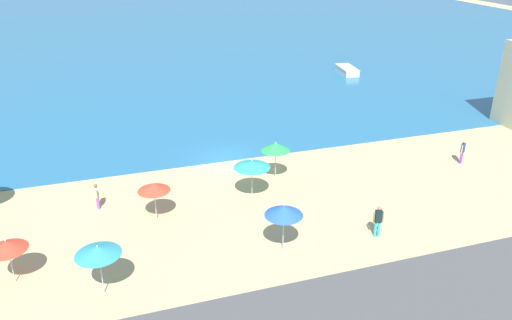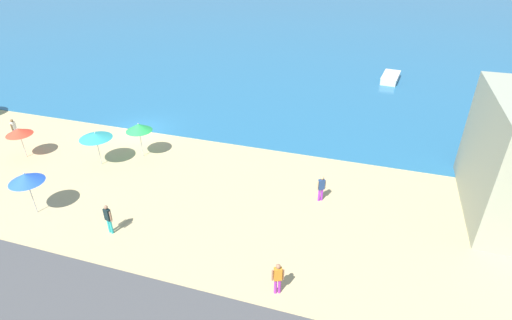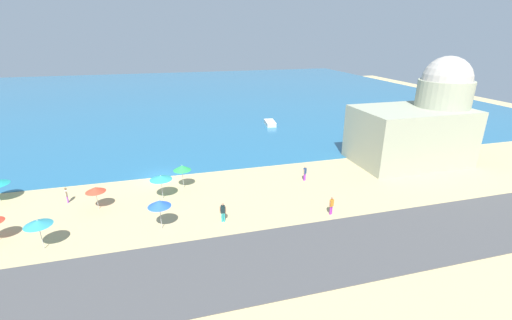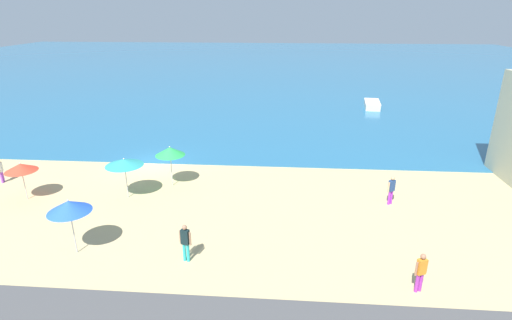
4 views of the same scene
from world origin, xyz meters
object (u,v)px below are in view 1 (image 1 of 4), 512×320
at_px(bather_1, 97,195).
at_px(skiff_nearshore, 347,70).
at_px(beach_umbrella_2, 6,245).
at_px(beach_umbrella_4, 98,251).
at_px(bather_0, 463,150).
at_px(beach_umbrella_1, 284,210).
at_px(beach_umbrella_5, 252,164).
at_px(beach_umbrella_6, 276,147).
at_px(bather_2, 378,220).
at_px(beach_umbrella_3, 154,187).

height_order(bather_1, skiff_nearshore, bather_1).
bearing_deg(beach_umbrella_2, bather_1, 56.13).
relative_size(beach_umbrella_4, skiff_nearshore, 0.59).
bearing_deg(bather_0, beach_umbrella_4, -164.68).
bearing_deg(beach_umbrella_1, bather_0, 21.43).
height_order(beach_umbrella_2, skiff_nearshore, beach_umbrella_2).
bearing_deg(beach_umbrella_5, skiff_nearshore, 52.23).
xyz_separation_m(beach_umbrella_6, bather_2, (2.86, -8.01, -1.28)).
bearing_deg(skiff_nearshore, beach_umbrella_4, -132.13).
height_order(beach_umbrella_4, bather_0, beach_umbrella_4).
xyz_separation_m(beach_umbrella_2, beach_umbrella_4, (3.91, -2.09, 0.27)).
bearing_deg(beach_umbrella_2, beach_umbrella_4, -28.08).
height_order(beach_umbrella_3, skiff_nearshore, beach_umbrella_3).
bearing_deg(skiff_nearshore, beach_umbrella_2, -137.86).
distance_m(bather_0, bather_2, 12.22).
relative_size(beach_umbrella_2, beach_umbrella_6, 0.87).
xyz_separation_m(bather_0, skiff_nearshore, (3.63, 24.34, -0.56)).
bearing_deg(bather_0, bather_1, 177.13).
height_order(beach_umbrella_1, bather_0, beach_umbrella_1).
xyz_separation_m(bather_0, bather_1, (-24.44, 1.23, -0.08)).
bearing_deg(skiff_nearshore, beach_umbrella_6, -126.63).
height_order(beach_umbrella_4, beach_umbrella_6, beach_umbrella_6).
xyz_separation_m(beach_umbrella_3, beach_umbrella_6, (8.08, 2.62, 0.28)).
height_order(beach_umbrella_2, beach_umbrella_4, beach_umbrella_4).
xyz_separation_m(beach_umbrella_5, skiff_nearshore, (19.08, 24.63, -1.83)).
bearing_deg(beach_umbrella_2, bather_0, 9.24).
xyz_separation_m(beach_umbrella_4, bather_2, (14.04, 0.30, -1.25)).
xyz_separation_m(beach_umbrella_1, bather_2, (5.24, -0.26, -1.37)).
bearing_deg(bather_0, beach_umbrella_1, -158.57).
bearing_deg(skiff_nearshore, beach_umbrella_1, -122.31).
height_order(beach_umbrella_1, beach_umbrella_6, beach_umbrella_1).
bearing_deg(bather_0, beach_umbrella_3, -177.30).
bearing_deg(beach_umbrella_5, beach_umbrella_6, 41.03).
bearing_deg(bather_1, beach_umbrella_2, -123.87).
xyz_separation_m(beach_umbrella_5, bather_1, (-8.99, 1.52, -1.35)).
bearing_deg(beach_umbrella_6, skiff_nearshore, 53.37).
bearing_deg(beach_umbrella_2, bather_2, -5.68).
distance_m(beach_umbrella_1, bather_2, 5.42).
bearing_deg(beach_umbrella_5, bather_2, -50.43).
height_order(beach_umbrella_4, bather_2, beach_umbrella_4).
xyz_separation_m(beach_umbrella_2, beach_umbrella_5, (12.90, 4.32, 0.24)).
bearing_deg(bather_0, bather_2, -148.42).
relative_size(bather_0, bather_1, 1.09).
bearing_deg(beach_umbrella_4, bather_2, 1.23).
bearing_deg(bather_2, beach_umbrella_3, 153.75).
distance_m(bather_0, skiff_nearshore, 24.61).
distance_m(beach_umbrella_4, skiff_nearshore, 41.89).
bearing_deg(beach_umbrella_6, bather_2, -70.35).
bearing_deg(beach_umbrella_2, skiff_nearshore, 42.14).
xyz_separation_m(bather_0, bather_2, (-10.41, -6.40, 0.05)).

